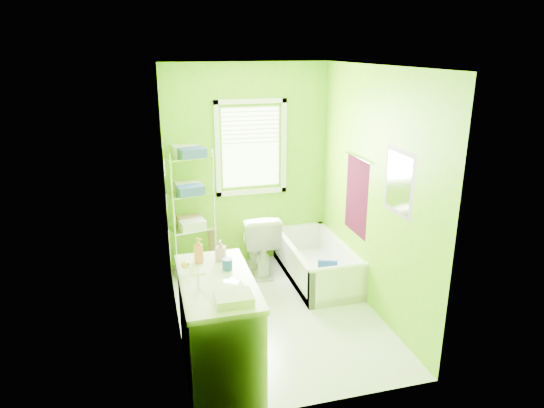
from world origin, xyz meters
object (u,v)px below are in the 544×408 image
object	(u,v)px
toilet	(259,242)
bathtub	(317,267)
vanity	(219,324)
wire_shelf_unit	(191,197)

from	to	relation	value
toilet	bathtub	bearing A→B (deg)	152.06
bathtub	toilet	size ratio (longest dim) A/B	1.84
bathtub	vanity	size ratio (longest dim) A/B	1.24
bathtub	toilet	bearing A→B (deg)	148.71
toilet	vanity	world-z (taller)	vanity
toilet	vanity	xyz separation A→B (m)	(-0.81, -1.89, 0.07)
toilet	wire_shelf_unit	bearing A→B (deg)	-11.11
bathtub	vanity	distance (m)	2.12
bathtub	wire_shelf_unit	world-z (taller)	wire_shelf_unit
wire_shelf_unit	bathtub	bearing A→B (deg)	-22.49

